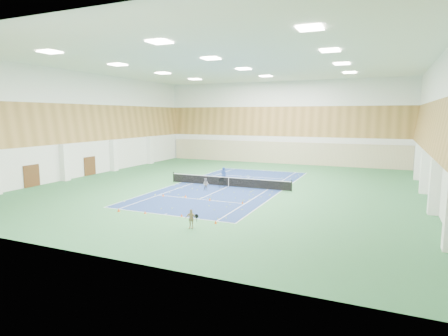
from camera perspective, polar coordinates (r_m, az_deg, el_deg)
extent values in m
plane|color=#2C673B|center=(37.60, 0.70, -2.81)|extent=(40.00, 40.00, 0.00)
cube|color=navy|center=(37.60, 0.70, -2.81)|extent=(10.97, 23.77, 0.01)
cube|color=#C6B793|center=(55.94, 8.57, 2.32)|extent=(35.40, 0.16, 3.20)
cube|color=#593319|center=(41.86, -27.25, -1.07)|extent=(0.08, 1.80, 2.20)
cube|color=#593319|center=(47.25, -19.76, 0.29)|extent=(0.08, 1.80, 2.20)
imported|color=navy|center=(38.97, -0.05, -1.13)|extent=(0.64, 0.43, 1.74)
imported|color=gray|center=(35.46, -2.77, -2.51)|extent=(0.63, 0.52, 1.18)
imported|color=tan|center=(23.85, -5.05, -7.70)|extent=(0.75, 0.38, 1.23)
cone|color=#F6530C|center=(33.42, -9.25, -4.10)|extent=(0.20, 0.20, 0.22)
cone|color=#FF5E0D|center=(32.71, -5.90, -4.28)|extent=(0.22, 0.22, 0.24)
cone|color=#EE5B0C|center=(31.36, -2.19, -4.80)|extent=(0.20, 0.20, 0.22)
cone|color=#FB620D|center=(30.35, 2.84, -5.25)|extent=(0.18, 0.18, 0.20)
cone|color=#F5490C|center=(28.93, -15.75, -6.18)|extent=(0.22, 0.22, 0.24)
cone|color=#FF570D|center=(27.87, -11.92, -6.61)|extent=(0.19, 0.19, 0.21)
cone|color=#F54E0C|center=(26.66, -6.47, -7.17)|extent=(0.18, 0.18, 0.20)
cone|color=#FF5E0D|center=(24.86, -1.28, -8.23)|extent=(0.19, 0.19, 0.21)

